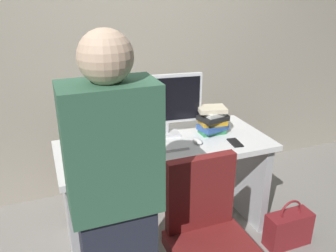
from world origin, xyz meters
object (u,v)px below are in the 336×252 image
at_px(book_stack, 213,120).
at_px(cell_phone, 235,143).
at_px(desk, 166,172).
at_px(person_at_desk, 116,208).
at_px(cup_near_keyboard, 100,159).
at_px(keyboard, 156,149).
at_px(monitor, 166,102).
at_px(handbag, 288,228).
at_px(office_chair, 209,250).
at_px(mouse, 197,141).

bearing_deg(book_stack, cell_phone, -74.07).
relative_size(desk, person_at_desk, 0.92).
bearing_deg(cup_near_keyboard, book_stack, 13.30).
bearing_deg(keyboard, monitor, 58.90).
distance_m(desk, handbag, 0.99).
height_order(office_chair, book_stack, book_stack).
xyz_separation_m(keyboard, cell_phone, (0.55, -0.10, -0.01)).
bearing_deg(handbag, keyboard, 156.57).
relative_size(desk, monitor, 2.78).
height_order(keyboard, handbag, keyboard).
height_order(cup_near_keyboard, book_stack, book_stack).
distance_m(monitor, cup_near_keyboard, 0.66).
xyz_separation_m(monitor, cup_near_keyboard, (-0.55, -0.30, -0.21)).
xyz_separation_m(book_stack, cell_phone, (0.06, -0.23, -0.10)).
bearing_deg(cell_phone, book_stack, 113.20).
bearing_deg(office_chair, desk, 88.27).
bearing_deg(cup_near_keyboard, mouse, 6.42).
height_order(office_chair, keyboard, office_chair).
height_order(office_chair, cell_phone, office_chair).
bearing_deg(cell_phone, office_chair, -122.96).
bearing_deg(cell_phone, keyboard, 177.54).
distance_m(office_chair, mouse, 0.78).
xyz_separation_m(book_stack, handbag, (0.39, -0.51, -0.72)).
bearing_deg(office_chair, mouse, 70.62).
relative_size(mouse, book_stack, 0.42).
distance_m(monitor, book_stack, 0.38).
bearing_deg(desk, handbag, -30.40).
distance_m(office_chair, keyboard, 0.75).
height_order(person_at_desk, mouse, person_at_desk).
relative_size(keyboard, cup_near_keyboard, 5.04).
height_order(person_at_desk, book_stack, person_at_desk).
distance_m(mouse, cup_near_keyboard, 0.71).
bearing_deg(desk, office_chair, -91.73).
bearing_deg(keyboard, desk, 42.51).
height_order(person_at_desk, keyboard, person_at_desk).
distance_m(mouse, book_stack, 0.24).
relative_size(keyboard, mouse, 4.30).
bearing_deg(person_at_desk, mouse, 42.40).
height_order(office_chair, cup_near_keyboard, office_chair).
bearing_deg(monitor, mouse, -55.00).
distance_m(office_chair, person_at_desk, 0.65).
bearing_deg(book_stack, monitor, 164.81).
bearing_deg(cell_phone, desk, 166.50).
bearing_deg(monitor, keyboard, -124.28).
relative_size(office_chair, cell_phone, 6.53).
bearing_deg(handbag, person_at_desk, -167.50).
bearing_deg(person_at_desk, keyboard, 57.48).
bearing_deg(person_at_desk, desk, 55.06).
xyz_separation_m(desk, handbag, (0.79, -0.46, -0.39)).
height_order(person_at_desk, handbag, person_at_desk).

